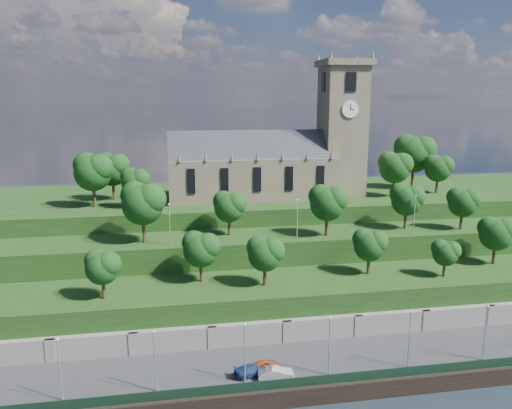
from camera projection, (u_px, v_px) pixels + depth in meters
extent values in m
plane|color=#1A242A|center=(351.00, 400.00, 57.32)|extent=(320.00, 320.00, 0.00)
cube|color=#2D2D30|center=(335.00, 366.00, 62.90)|extent=(160.00, 12.00, 2.00)
cube|color=black|center=(352.00, 392.00, 57.05)|extent=(160.00, 0.50, 2.20)
cube|color=black|center=(350.00, 377.00, 57.36)|extent=(160.00, 0.10, 1.20)
cube|color=slate|center=(321.00, 333.00, 68.36)|extent=(160.00, 2.00, 5.00)
cube|color=slate|center=(51.00, 358.00, 61.76)|extent=(1.20, 0.60, 5.00)
cube|color=slate|center=(134.00, 351.00, 63.43)|extent=(1.20, 0.60, 5.00)
cube|color=slate|center=(212.00, 345.00, 65.09)|extent=(1.20, 0.60, 5.00)
cube|color=slate|center=(287.00, 339.00, 66.76)|extent=(1.20, 0.60, 5.00)
cube|color=slate|center=(358.00, 333.00, 68.43)|extent=(1.20, 0.60, 5.00)
cube|color=slate|center=(425.00, 327.00, 70.09)|extent=(1.20, 0.60, 5.00)
cube|color=slate|center=(490.00, 322.00, 71.76)|extent=(1.20, 0.60, 5.00)
cube|color=#193712|center=(309.00, 305.00, 73.83)|extent=(160.00, 12.00, 8.00)
cube|color=#193712|center=(292.00, 268.00, 84.01)|extent=(160.00, 10.00, 12.00)
cube|color=#193712|center=(268.00, 228.00, 103.93)|extent=(160.00, 32.00, 15.00)
cube|color=brown|center=(252.00, 177.00, 97.00)|extent=(32.00, 12.00, 8.00)
cube|color=#272A30|center=(252.00, 156.00, 96.17)|extent=(32.00, 10.18, 10.18)
cone|color=brown|center=(179.00, 157.00, 87.86)|extent=(0.70, 0.70, 1.80)
cone|color=brown|center=(206.00, 156.00, 88.64)|extent=(0.70, 0.70, 1.80)
cone|color=brown|center=(232.00, 156.00, 89.42)|extent=(0.70, 0.70, 1.80)
cone|color=brown|center=(257.00, 155.00, 90.20)|extent=(0.70, 0.70, 1.80)
cone|color=brown|center=(282.00, 155.00, 90.97)|extent=(0.70, 0.70, 1.80)
cone|color=brown|center=(307.00, 154.00, 91.75)|extent=(0.70, 0.70, 1.80)
cone|color=brown|center=(331.00, 154.00, 92.53)|extent=(0.70, 0.70, 1.80)
cube|color=black|center=(191.00, 181.00, 89.04)|extent=(1.40, 0.25, 4.50)
cube|color=black|center=(225.00, 180.00, 90.04)|extent=(1.40, 0.25, 4.50)
cube|color=black|center=(257.00, 179.00, 91.04)|extent=(1.40, 0.25, 4.50)
cube|color=black|center=(289.00, 178.00, 92.04)|extent=(1.40, 0.25, 4.50)
cube|color=black|center=(321.00, 178.00, 93.04)|extent=(1.40, 0.25, 4.50)
cube|color=brown|center=(342.00, 132.00, 98.22)|extent=(8.00, 8.00, 25.00)
cube|color=brown|center=(344.00, 63.00, 95.48)|extent=(9.20, 9.20, 1.20)
cone|color=brown|center=(331.00, 55.00, 90.71)|extent=(0.80, 0.80, 1.60)
cone|color=brown|center=(318.00, 58.00, 98.42)|extent=(0.80, 0.80, 1.60)
cone|color=brown|center=(373.00, 55.00, 92.04)|extent=(0.80, 0.80, 1.60)
cone|color=brown|center=(357.00, 58.00, 99.75)|extent=(0.80, 0.80, 1.60)
cube|color=black|center=(351.00, 82.00, 92.31)|extent=(2.00, 0.25, 3.50)
cube|color=black|center=(337.00, 83.00, 100.17)|extent=(2.00, 0.25, 3.50)
cube|color=black|center=(323.00, 82.00, 95.56)|extent=(0.25, 2.00, 3.50)
cube|color=black|center=(364.00, 83.00, 96.92)|extent=(0.25, 2.00, 3.50)
cylinder|color=white|center=(350.00, 109.00, 93.31)|extent=(3.20, 0.30, 3.20)
cylinder|color=white|center=(363.00, 109.00, 97.97)|extent=(0.30, 3.20, 3.20)
cube|color=black|center=(351.00, 106.00, 93.03)|extent=(0.12, 0.05, 1.10)
cube|color=black|center=(352.00, 109.00, 93.21)|extent=(0.80, 0.05, 0.12)
cylinder|color=#332514|center=(104.00, 288.00, 65.95)|extent=(0.49, 0.49, 2.87)
sphere|color=#0E330F|center=(102.00, 268.00, 65.37)|extent=(4.47, 4.47, 4.47)
sphere|color=#0E330F|center=(109.00, 264.00, 64.95)|extent=(3.35, 3.35, 3.35)
sphere|color=#0E330F|center=(96.00, 261.00, 65.59)|extent=(3.13, 3.13, 3.13)
cylinder|color=#332514|center=(201.00, 271.00, 71.96)|extent=(0.50, 0.50, 3.23)
sphere|color=#0E330F|center=(201.00, 250.00, 71.31)|extent=(5.02, 5.02, 5.02)
sphere|color=#0E330F|center=(208.00, 246.00, 70.83)|extent=(3.76, 3.76, 3.76)
sphere|color=#0E330F|center=(194.00, 243.00, 71.55)|extent=(3.51, 3.51, 3.51)
cylinder|color=#332514|center=(265.00, 275.00, 70.55)|extent=(0.50, 0.50, 3.09)
sphere|color=#0E330F|center=(265.00, 255.00, 69.93)|extent=(4.80, 4.80, 4.80)
sphere|color=#0E330F|center=(272.00, 250.00, 69.47)|extent=(3.60, 3.60, 3.60)
sphere|color=#0E330F|center=(258.00, 247.00, 70.16)|extent=(3.36, 3.36, 3.36)
cylinder|color=#332514|center=(368.00, 264.00, 75.21)|extent=(0.49, 0.49, 2.99)
sphere|color=#0E330F|center=(369.00, 246.00, 74.60)|extent=(4.65, 4.65, 4.65)
sphere|color=#0E330F|center=(377.00, 242.00, 74.16)|extent=(3.49, 3.49, 3.49)
sphere|color=#0E330F|center=(363.00, 239.00, 74.83)|extent=(3.26, 3.26, 3.26)
cylinder|color=#332514|center=(444.00, 269.00, 74.16)|extent=(0.47, 0.47, 2.41)
sphere|color=#0E330F|center=(445.00, 254.00, 73.67)|extent=(3.75, 3.75, 3.75)
sphere|color=#0E330F|center=(452.00, 250.00, 73.31)|extent=(2.81, 2.81, 2.81)
sphere|color=#0E330F|center=(440.00, 248.00, 73.85)|extent=(2.62, 2.62, 2.62)
cylinder|color=#332514|center=(494.00, 254.00, 79.74)|extent=(0.51, 0.51, 3.30)
sphere|color=#0E330F|center=(496.00, 235.00, 79.07)|extent=(5.13, 5.13, 5.13)
sphere|color=#0E330F|center=(504.00, 230.00, 78.59)|extent=(3.85, 3.85, 3.85)
sphere|color=#0E330F|center=(489.00, 228.00, 79.33)|extent=(3.59, 3.59, 3.59)
cylinder|color=#332514|center=(144.00, 230.00, 77.36)|extent=(0.54, 0.54, 4.12)
sphere|color=#0E330F|center=(143.00, 204.00, 76.53)|extent=(6.41, 6.41, 6.41)
sphere|color=#0E330F|center=(151.00, 199.00, 75.92)|extent=(4.81, 4.81, 4.81)
sphere|color=#0E330F|center=(135.00, 196.00, 76.84)|extent=(4.49, 4.49, 4.49)
cylinder|color=#332514|center=(229.00, 226.00, 81.65)|extent=(0.50, 0.50, 3.15)
sphere|color=#0E330F|center=(229.00, 207.00, 81.02)|extent=(4.91, 4.91, 4.91)
sphere|color=#0E330F|center=(235.00, 203.00, 80.55)|extent=(3.68, 3.68, 3.68)
sphere|color=#0E330F|center=(223.00, 201.00, 81.26)|extent=(3.43, 3.43, 3.43)
cylinder|color=#332514|center=(327.00, 225.00, 81.32)|extent=(0.52, 0.52, 3.62)
sphere|color=#0E330F|center=(327.00, 204.00, 80.59)|extent=(5.63, 5.63, 5.63)
sphere|color=#0E330F|center=(335.00, 199.00, 80.06)|extent=(4.22, 4.22, 4.22)
sphere|color=#0E330F|center=(320.00, 196.00, 80.87)|extent=(3.94, 3.94, 3.94)
cylinder|color=#332514|center=(405.00, 219.00, 85.73)|extent=(0.51, 0.51, 3.34)
sphere|color=#0E330F|center=(406.00, 201.00, 85.06)|extent=(5.19, 5.19, 5.19)
sphere|color=#0E330F|center=(414.00, 197.00, 84.57)|extent=(3.89, 3.89, 3.89)
sphere|color=#0E330F|center=(400.00, 194.00, 85.31)|extent=(3.63, 3.63, 3.63)
cylinder|color=#332514|center=(461.00, 220.00, 85.37)|extent=(0.50, 0.50, 3.11)
sphere|color=#0E330F|center=(463.00, 203.00, 84.74)|extent=(4.85, 4.85, 4.85)
sphere|color=#0E330F|center=(470.00, 199.00, 84.29)|extent=(3.63, 3.63, 3.63)
sphere|color=#0E330F|center=(457.00, 197.00, 84.98)|extent=(3.39, 3.39, 3.39)
cylinder|color=#332514|center=(94.00, 195.00, 88.69)|extent=(0.55, 0.55, 4.18)
sphere|color=#0E330F|center=(93.00, 173.00, 87.85)|extent=(6.50, 6.50, 6.50)
sphere|color=#0E330F|center=(99.00, 168.00, 87.23)|extent=(4.88, 4.88, 4.88)
sphere|color=#0E330F|center=(86.00, 165.00, 88.17)|extent=(4.55, 4.55, 4.55)
cylinder|color=#332514|center=(114.00, 190.00, 94.96)|extent=(0.53, 0.53, 3.90)
sphere|color=#0E330F|center=(112.00, 170.00, 94.17)|extent=(6.07, 6.07, 6.07)
sphere|color=#0E330F|center=(118.00, 166.00, 93.60)|extent=(4.55, 4.55, 4.55)
sphere|color=#0E330F|center=(107.00, 163.00, 94.47)|extent=(4.25, 4.25, 4.25)
cylinder|color=#332514|center=(136.00, 199.00, 88.10)|extent=(0.50, 0.50, 3.08)
sphere|color=#0E330F|center=(135.00, 183.00, 87.48)|extent=(4.79, 4.79, 4.79)
sphere|color=#0E330F|center=(140.00, 179.00, 87.03)|extent=(3.59, 3.59, 3.59)
sphere|color=#0E330F|center=(130.00, 177.00, 87.71)|extent=(3.35, 3.35, 3.35)
cylinder|color=#332514|center=(394.00, 187.00, 98.20)|extent=(0.53, 0.53, 3.80)
sphere|color=#0E330F|center=(395.00, 168.00, 97.43)|extent=(5.92, 5.92, 5.92)
sphere|color=#0E330F|center=(402.00, 164.00, 96.87)|extent=(4.44, 4.44, 4.44)
sphere|color=#0E330F|center=(388.00, 162.00, 97.72)|extent=(4.14, 4.14, 4.14)
cylinder|color=#332514|center=(412.00, 177.00, 107.12)|extent=(0.58, 0.58, 4.96)
sphere|color=#0E330F|center=(414.00, 155.00, 106.12)|extent=(7.71, 7.71, 7.71)
sphere|color=#0E330F|center=(423.00, 149.00, 105.39)|extent=(5.78, 5.78, 5.78)
sphere|color=#0E330F|center=(406.00, 147.00, 106.50)|extent=(5.40, 5.40, 5.40)
cylinder|color=#332514|center=(437.00, 185.00, 101.89)|extent=(0.51, 0.51, 3.37)
sphere|color=#0E330F|center=(438.00, 169.00, 101.21)|extent=(5.25, 5.25, 5.25)
sphere|color=#0E330F|center=(444.00, 165.00, 100.72)|extent=(3.94, 3.94, 3.94)
sphere|color=#0E330F|center=(433.00, 163.00, 101.47)|extent=(3.67, 3.67, 3.67)
cylinder|color=#B2B2B7|center=(60.00, 371.00, 53.24)|extent=(0.16, 0.16, 7.04)
sphere|color=silver|center=(57.00, 339.00, 52.48)|extent=(0.36, 0.36, 0.36)
cylinder|color=#B2B2B7|center=(155.00, 363.00, 54.91)|extent=(0.16, 0.16, 7.04)
sphere|color=silver|center=(154.00, 332.00, 54.15)|extent=(0.36, 0.36, 0.36)
cylinder|color=#B2B2B7|center=(245.00, 355.00, 56.58)|extent=(0.16, 0.16, 7.04)
sphere|color=silver|center=(245.00, 325.00, 55.82)|extent=(0.36, 0.36, 0.36)
cylinder|color=#B2B2B7|center=(329.00, 347.00, 58.24)|extent=(0.16, 0.16, 7.04)
sphere|color=silver|center=(330.00, 318.00, 57.48)|extent=(0.36, 0.36, 0.36)
cylinder|color=#B2B2B7|center=(409.00, 340.00, 59.91)|extent=(0.16, 0.16, 7.04)
sphere|color=silver|center=(411.00, 312.00, 59.15)|extent=(0.36, 0.36, 0.36)
cylinder|color=#B2B2B7|center=(485.00, 334.00, 61.58)|extent=(0.16, 0.16, 7.04)
sphere|color=silver|center=(488.00, 306.00, 60.81)|extent=(0.36, 0.36, 0.36)
cylinder|color=#B2B2B7|center=(170.00, 225.00, 75.88)|extent=(0.16, 0.16, 6.20)
sphere|color=silver|center=(169.00, 205.00, 75.21)|extent=(0.36, 0.36, 0.36)
cylinder|color=#B2B2B7|center=(297.00, 220.00, 79.22)|extent=(0.16, 0.16, 6.20)
sphere|color=silver|center=(298.00, 200.00, 78.54)|extent=(0.36, 0.36, 0.36)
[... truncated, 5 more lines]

